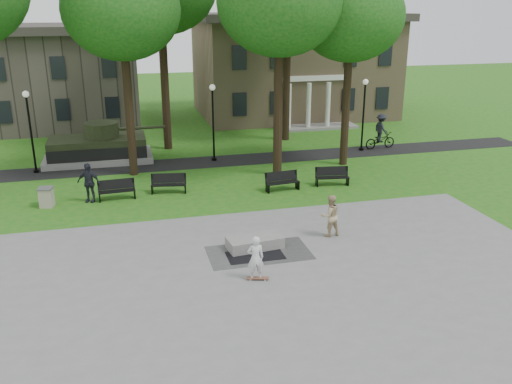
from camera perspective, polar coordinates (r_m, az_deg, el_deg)
ground at (r=22.68m, az=-0.16°, el=-4.91°), size 120.00×120.00×0.00m
plaza at (r=18.39m, az=3.73°, el=-11.01°), size 22.00×16.00×0.02m
footpath at (r=33.77m, az=-5.17°, el=3.16°), size 44.00×2.60×0.01m
building_right at (r=48.74m, az=3.85°, el=13.29°), size 17.00×12.00×8.60m
building_left at (r=47.31m, az=-21.85°, el=10.91°), size 15.00×10.00×7.20m
tree_1 at (r=30.60m, az=-13.97°, el=18.05°), size 6.20×6.20×11.63m
tree_2 at (r=29.85m, az=2.48°, el=19.24°), size 6.60×6.60×12.16m
tree_3 at (r=32.36m, az=9.96°, el=17.70°), size 6.00×6.00×11.19m
lamp_left at (r=33.39m, az=-22.69°, el=6.50°), size 0.36×0.36×4.73m
lamp_mid at (r=33.49m, az=-4.54°, el=7.95°), size 0.36×0.36×4.73m
lamp_right at (r=36.51m, az=11.28°, el=8.57°), size 0.36×0.36×4.73m
tank_monument at (r=35.13m, az=-16.23°, el=4.53°), size 7.45×3.40×2.40m
puddle at (r=21.15m, az=-0.08°, el=-6.70°), size 2.20×1.20×0.00m
concrete_block at (r=21.72m, az=-0.12°, el=-5.33°), size 2.31×1.27×0.45m
skateboard at (r=19.40m, az=0.19°, el=-9.11°), size 0.81×0.40×0.07m
skateboarder at (r=19.10m, az=-0.05°, el=-6.95°), size 0.61×0.42×1.64m
friend_watching at (r=22.79m, az=7.80°, el=-2.47°), size 0.96×0.80×1.80m
pedestrian_walker at (r=27.77m, az=-17.20°, el=0.95°), size 1.25×0.90×1.98m
cyclist at (r=37.62m, az=12.97°, el=5.91°), size 2.27×1.31×2.38m
park_bench_0 at (r=27.90m, az=-14.45°, el=0.29°), size 1.82×0.63×1.00m
park_bench_1 at (r=28.34m, az=-9.21°, el=0.95°), size 1.85×0.82×1.00m
park_bench_2 at (r=28.36m, az=2.77°, el=1.19°), size 1.84×0.71×1.00m
park_bench_3 at (r=29.45m, az=7.98°, el=1.71°), size 1.85×0.77×1.00m
trash_bin at (r=27.92m, az=-21.19°, el=-0.50°), size 0.75×0.75×0.96m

